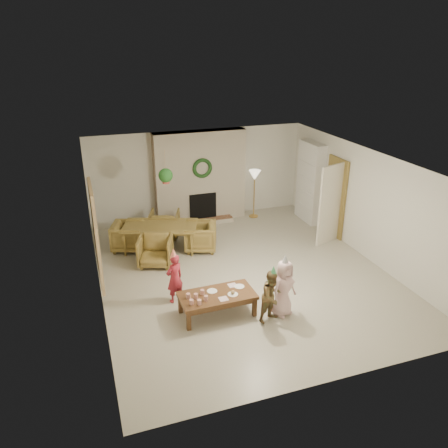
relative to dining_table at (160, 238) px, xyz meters
name	(u,v)px	position (x,y,z in m)	size (l,w,h in m)	color
floor	(243,273)	(1.46, -1.76, -0.31)	(7.00, 7.00, 0.00)	#B7B29E
ceiling	(245,162)	(1.46, -1.76, 2.19)	(7.00, 7.00, 0.00)	white
wall_back	(198,175)	(1.46, 1.74, 0.94)	(7.00, 7.00, 0.00)	silver
wall_front	(335,312)	(1.46, -5.26, 0.94)	(7.00, 7.00, 0.00)	silver
wall_left	(95,240)	(-1.54, -1.76, 0.94)	(7.00, 7.00, 0.00)	silver
wall_right	(367,204)	(4.46, -1.76, 0.94)	(7.00, 7.00, 0.00)	silver
fireplace_mass	(200,177)	(1.46, 1.54, 0.94)	(2.50, 0.40, 2.50)	#4E2914
fireplace_hearth	(205,222)	(1.46, 1.19, -0.25)	(1.60, 0.30, 0.12)	brown
fireplace_firebox	(203,206)	(1.46, 1.36, 0.14)	(0.75, 0.12, 0.75)	black
fireplace_wreath	(202,168)	(1.46, 1.31, 1.24)	(0.54, 0.54, 0.10)	#163C16
floor_lamp_base	(254,216)	(2.94, 1.24, -0.29)	(0.26, 0.26, 0.03)	gold
floor_lamp_post	(254,195)	(2.94, 1.24, 0.33)	(0.03, 0.03, 1.24)	gold
floor_lamp_shade	(255,175)	(2.94, 1.24, 0.93)	(0.33, 0.33, 0.27)	beige
bookshelf_carcass	(310,182)	(4.30, 0.54, 0.79)	(0.30, 1.00, 2.20)	white
bookshelf_shelf_a	(308,205)	(4.28, 0.54, 0.14)	(0.30, 0.92, 0.03)	white
bookshelf_shelf_b	(309,191)	(4.28, 0.54, 0.54)	(0.30, 0.92, 0.03)	white
bookshelf_shelf_c	(310,177)	(4.28, 0.54, 0.94)	(0.30, 0.92, 0.03)	white
bookshelf_shelf_d	(311,163)	(4.28, 0.54, 1.34)	(0.30, 0.92, 0.03)	white
books_row_lower	(310,202)	(4.26, 0.39, 0.28)	(0.20, 0.40, 0.24)	#9F291D
books_row_mid	(308,186)	(4.26, 0.59, 0.68)	(0.20, 0.44, 0.24)	#264B8E
books_row_upper	(311,174)	(4.26, 0.44, 1.07)	(0.20, 0.36, 0.22)	#9D6421
door_frame	(335,197)	(4.42, -0.56, 0.71)	(0.05, 0.86, 2.04)	olive
door_leaf	(330,205)	(4.04, -0.94, 0.69)	(0.05, 0.80, 2.00)	beige
curtain_panel	(96,236)	(-1.50, -1.56, 0.94)	(0.06, 1.20, 2.00)	beige
dining_table	(160,238)	(0.00, 0.00, 0.00)	(1.75, 0.98, 0.62)	olive
dining_chair_near	(155,251)	(-0.26, -0.73, 0.03)	(0.73, 0.75, 0.68)	olive
dining_chair_far	(165,224)	(0.26, 0.73, 0.03)	(0.73, 0.75, 0.68)	olive
dining_chair_left	(128,236)	(-0.73, 0.26, 0.03)	(0.73, 0.75, 0.68)	olive
dining_chair_right	(200,237)	(0.91, -0.32, 0.03)	(0.73, 0.75, 0.68)	olive
hanging_plant_cord	(165,165)	(0.16, -0.26, 1.84)	(0.01, 0.01, 0.70)	tan
hanging_plant_pot	(166,181)	(0.16, -0.26, 1.49)	(0.16, 0.16, 0.12)	#A54135
hanging_plant_foliage	(166,175)	(0.16, -0.26, 1.61)	(0.32, 0.32, 0.32)	#1A4F1A
coffee_table_top	(217,296)	(0.45, -3.04, 0.09)	(1.39, 0.69, 0.06)	brown
coffee_table_apron	(217,299)	(0.45, -3.04, 0.01)	(1.28, 0.59, 0.09)	brown
coffee_leg_fl	(189,321)	(-0.17, -3.33, -0.13)	(0.07, 0.07, 0.36)	brown
coffee_leg_fr	(254,307)	(1.09, -3.31, -0.13)	(0.07, 0.07, 0.36)	brown
coffee_leg_bl	(180,304)	(-0.18, -2.77, -0.13)	(0.07, 0.07, 0.36)	brown
coffee_leg_br	(243,292)	(1.07, -2.74, -0.13)	(0.07, 0.07, 0.36)	brown
cup_a	(191,302)	(-0.08, -3.21, 0.17)	(0.07, 0.07, 0.10)	white
cup_b	(188,296)	(-0.08, -3.00, 0.17)	(0.07, 0.07, 0.10)	white
cup_c	(199,302)	(0.05, -3.26, 0.17)	(0.07, 0.07, 0.10)	white
cup_d	(196,296)	(0.05, -3.05, 0.17)	(0.07, 0.07, 0.10)	white
cup_e	(206,298)	(0.20, -3.17, 0.17)	(0.07, 0.07, 0.10)	white
cup_f	(202,292)	(0.20, -2.96, 0.17)	(0.07, 0.07, 0.10)	white
plate_a	(212,291)	(0.40, -2.91, 0.12)	(0.19, 0.19, 0.01)	white
plate_b	(233,294)	(0.72, -3.14, 0.12)	(0.19, 0.19, 0.01)	white
plate_c	(239,286)	(0.93, -2.92, 0.12)	(0.19, 0.19, 0.01)	white
food_scoop	(233,292)	(0.72, -3.14, 0.16)	(0.07, 0.07, 0.07)	tan
napkin_left	(223,299)	(0.51, -3.23, 0.12)	(0.16, 0.16, 0.01)	#E0A5B6
napkin_right	(232,285)	(0.82, -2.84, 0.12)	(0.16, 0.16, 0.01)	#E0A5B6
child_red	(175,278)	(-0.18, -2.35, 0.19)	(0.37, 0.24, 1.00)	#A62331
party_hat_red	(173,253)	(-0.18, -2.35, 0.74)	(0.14, 0.14, 0.19)	#FFBC54
child_plaid	(272,296)	(1.33, -3.53, 0.19)	(0.48, 0.38, 1.00)	brown
party_hat_plaid	(273,270)	(1.33, -3.53, 0.72)	(0.12, 0.12, 0.16)	#48A965
child_pink	(284,288)	(1.60, -3.41, 0.24)	(0.53, 0.35, 1.09)	beige
party_hat_pink	(285,259)	(1.60, -3.41, 0.83)	(0.14, 0.14, 0.20)	#B2B3B9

